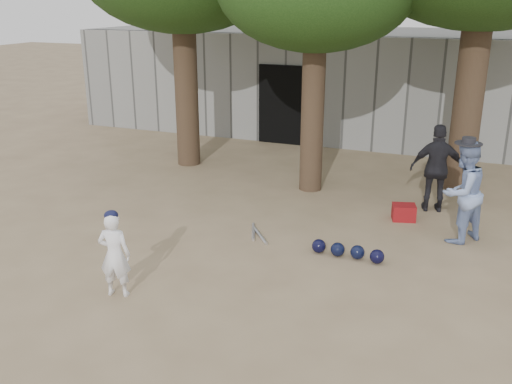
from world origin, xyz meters
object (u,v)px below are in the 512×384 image
at_px(spectator_dark, 437,168).
at_px(red_bag, 404,212).
at_px(spectator_blue, 462,192).
at_px(boy_player, 115,255).

distance_m(spectator_dark, red_bag, 1.12).
relative_size(spectator_blue, red_bag, 4.16).
xyz_separation_m(boy_player, spectator_dark, (3.81, 5.10, 0.24)).
height_order(boy_player, spectator_dark, spectator_dark).
bearing_deg(spectator_blue, boy_player, -11.10).
distance_m(boy_player, red_bag, 5.52).
distance_m(boy_player, spectator_blue, 5.74).
relative_size(boy_player, spectator_dark, 0.72).
xyz_separation_m(boy_player, red_bag, (3.34, 4.38, -0.47)).
bearing_deg(boy_player, spectator_dark, -140.62).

